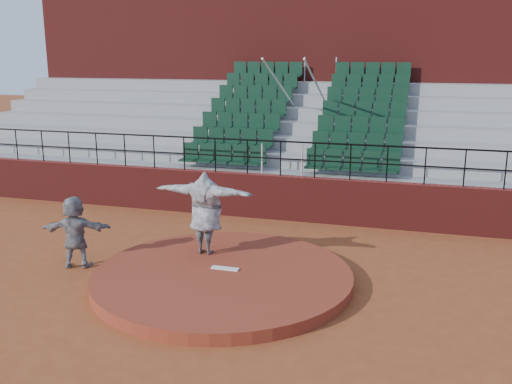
# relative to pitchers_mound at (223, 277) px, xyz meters

# --- Properties ---
(ground) EXTENTS (90.00, 90.00, 0.00)m
(ground) POSITION_rel_pitchers_mound_xyz_m (0.00, 0.00, -0.12)
(ground) COLOR brown
(ground) RESTS_ON ground
(pitchers_mound) EXTENTS (5.50, 5.50, 0.25)m
(pitchers_mound) POSITION_rel_pitchers_mound_xyz_m (0.00, 0.00, 0.00)
(pitchers_mound) COLOR maroon
(pitchers_mound) RESTS_ON ground
(pitching_rubber) EXTENTS (0.60, 0.15, 0.03)m
(pitching_rubber) POSITION_rel_pitchers_mound_xyz_m (0.00, 0.15, 0.14)
(pitching_rubber) COLOR white
(pitching_rubber) RESTS_ON pitchers_mound
(boundary_wall) EXTENTS (24.00, 0.30, 1.30)m
(boundary_wall) POSITION_rel_pitchers_mound_xyz_m (0.00, 5.00, 0.53)
(boundary_wall) COLOR maroon
(boundary_wall) RESTS_ON ground
(wall_railing) EXTENTS (24.04, 0.05, 1.03)m
(wall_railing) POSITION_rel_pitchers_mound_xyz_m (0.00, 5.00, 1.90)
(wall_railing) COLOR black
(wall_railing) RESTS_ON boundary_wall
(seating_deck) EXTENTS (24.00, 5.97, 4.63)m
(seating_deck) POSITION_rel_pitchers_mound_xyz_m (0.00, 8.65, 1.31)
(seating_deck) COLOR gray
(seating_deck) RESTS_ON ground
(press_box_facade) EXTENTS (24.00, 3.00, 7.10)m
(press_box_facade) POSITION_rel_pitchers_mound_xyz_m (0.00, 12.60, 3.43)
(press_box_facade) COLOR maroon
(press_box_facade) RESTS_ON ground
(pitcher) EXTENTS (2.39, 0.76, 1.92)m
(pitcher) POSITION_rel_pitchers_mound_xyz_m (-0.76, 1.00, 1.08)
(pitcher) COLOR black
(pitcher) RESTS_ON pitchers_mound
(fielder) EXTENTS (1.62, 0.93, 1.66)m
(fielder) POSITION_rel_pitchers_mound_xyz_m (-3.51, -0.06, 0.71)
(fielder) COLOR black
(fielder) RESTS_ON ground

